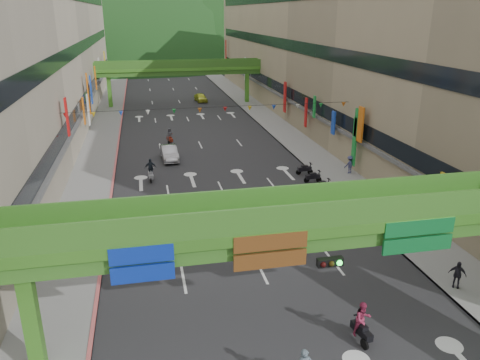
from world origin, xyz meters
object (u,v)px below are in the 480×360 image
scooter_rider_mid (362,322)px  car_yellow (201,98)px  car_silver (169,153)px  pedestrian_red (403,233)px  overpass_near (324,240)px

scooter_rider_mid → car_yellow: (0.63, 62.17, -0.34)m
car_silver → pedestrian_red: (13.57, -21.56, 0.04)m
overpass_near → car_silver: bearing=99.0°
car_yellow → pedestrian_red: size_ratio=2.71×
scooter_rider_mid → pedestrian_red: bearing=50.5°
pedestrian_red → car_yellow: bearing=77.9°
overpass_near → pedestrian_red: 12.78m
car_silver → pedestrian_red: size_ratio=2.88×
car_silver → pedestrian_red: pedestrian_red is taller
overpass_near → scooter_rider_mid: size_ratio=13.88×
car_yellow → pedestrian_red: (6.25, -53.85, 0.06)m
scooter_rider_mid → pedestrian_red: size_ratio=1.34×
car_yellow → pedestrian_red: bearing=-89.6°
pedestrian_red → car_silver: bearing=103.5°
scooter_rider_mid → car_yellow: scooter_rider_mid is taller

